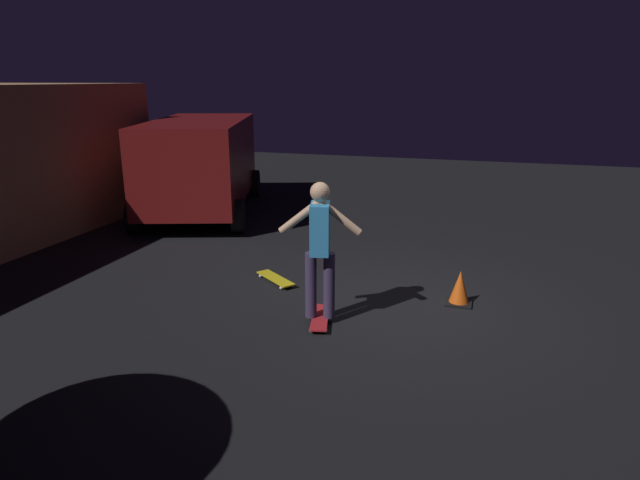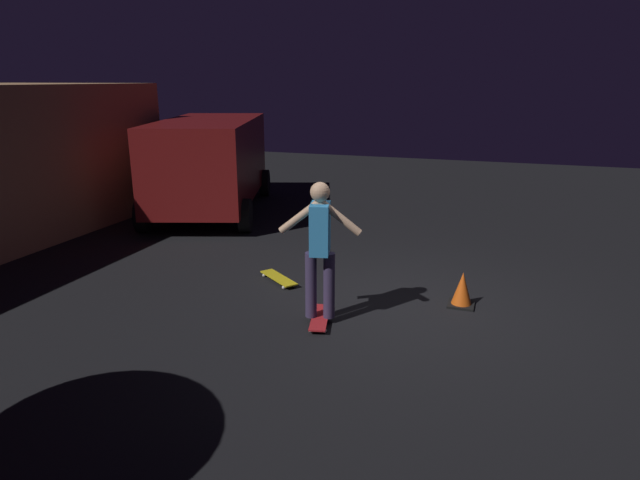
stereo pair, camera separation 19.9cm
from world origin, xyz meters
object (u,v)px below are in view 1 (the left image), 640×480
Objects in this scene: skateboard_spare at (276,279)px; traffic_cone at (460,289)px; skateboard_ridden at (320,318)px; skater at (320,241)px; parked_van at (201,160)px.

traffic_cone reaches higher than skateboard_spare.
skater is (-0.00, 0.00, 0.98)m from skateboard_ridden.
skateboard_ridden is at bearing -138.85° from parked_van.
skateboard_ridden is at bearing 124.16° from traffic_cone.
traffic_cone is at bearing -90.83° from skateboard_spare.
traffic_cone is (1.08, -1.60, 0.16)m from skateboard_ridden.
skater is 3.63× the size of traffic_cone.
skater is 2.10m from traffic_cone.
skateboard_ridden and skateboard_spare have the same top height.
skater reaches higher than traffic_cone.
parked_van is 6.38m from skater.
parked_van is at bearing 57.31° from traffic_cone.
traffic_cone is (-3.72, -5.79, -0.95)m from parked_van.
skateboard_spare is at bearing 89.17° from traffic_cone.
parked_van reaches higher than skater.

